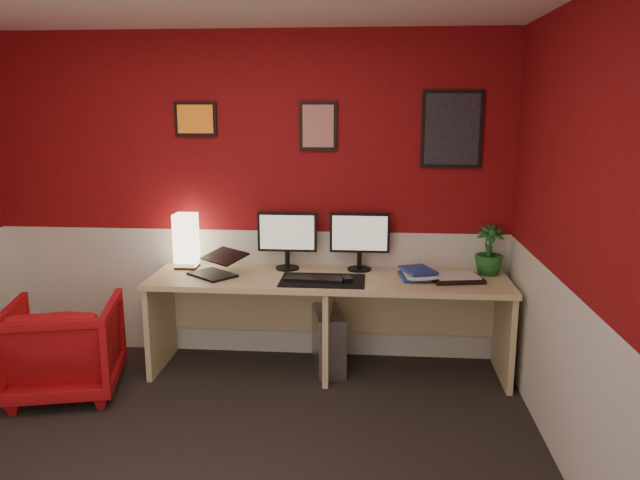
# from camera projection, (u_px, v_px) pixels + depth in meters

# --- Properties ---
(ground) EXTENTS (4.00, 3.50, 0.01)m
(ground) POSITION_uv_depth(u_px,v_px,m) (190.00, 476.00, 3.31)
(ground) COLOR black
(ground) RESTS_ON ground
(wall_back) EXTENTS (4.00, 0.01, 2.50)m
(wall_back) POSITION_uv_depth(u_px,v_px,m) (248.00, 198.00, 4.75)
(wall_back) COLOR maroon
(wall_back) RESTS_ON ground
(wall_right) EXTENTS (0.01, 3.50, 2.50)m
(wall_right) POSITION_uv_depth(u_px,v_px,m) (597.00, 258.00, 2.88)
(wall_right) COLOR maroon
(wall_right) RESTS_ON ground
(wainscot_back) EXTENTS (4.00, 0.01, 1.00)m
(wainscot_back) POSITION_uv_depth(u_px,v_px,m) (251.00, 292.00, 4.91)
(wainscot_back) COLOR silver
(wainscot_back) RESTS_ON ground
(wainscot_right) EXTENTS (0.01, 3.50, 1.00)m
(wainscot_right) POSITION_uv_depth(u_px,v_px,m) (581.00, 405.00, 3.04)
(wainscot_right) COLOR silver
(wainscot_right) RESTS_ON ground
(desk) EXTENTS (2.60, 0.65, 0.73)m
(desk) POSITION_uv_depth(u_px,v_px,m) (328.00, 325.00, 4.55)
(desk) COLOR #C8B680
(desk) RESTS_ON ground
(shoji_lamp) EXTENTS (0.16, 0.16, 0.40)m
(shoji_lamp) POSITION_uv_depth(u_px,v_px,m) (186.00, 242.00, 4.70)
(shoji_lamp) COLOR #FFE5B2
(shoji_lamp) RESTS_ON desk
(laptop) EXTENTS (0.40, 0.39, 0.22)m
(laptop) POSITION_uv_depth(u_px,v_px,m) (212.00, 261.00, 4.49)
(laptop) COLOR black
(laptop) RESTS_ON desk
(monitor_left) EXTENTS (0.45, 0.06, 0.58)m
(monitor_left) POSITION_uv_depth(u_px,v_px,m) (287.00, 232.00, 4.65)
(monitor_left) COLOR black
(monitor_left) RESTS_ON desk
(monitor_right) EXTENTS (0.45, 0.06, 0.58)m
(monitor_right) POSITION_uv_depth(u_px,v_px,m) (360.00, 233.00, 4.62)
(monitor_right) COLOR black
(monitor_right) RESTS_ON desk
(desk_mat) EXTENTS (0.60, 0.38, 0.01)m
(desk_mat) POSITION_uv_depth(u_px,v_px,m) (323.00, 280.00, 4.39)
(desk_mat) COLOR black
(desk_mat) RESTS_ON desk
(keyboard) EXTENTS (0.43, 0.17, 0.02)m
(keyboard) POSITION_uv_depth(u_px,v_px,m) (314.00, 278.00, 4.40)
(keyboard) COLOR black
(keyboard) RESTS_ON desk_mat
(mouse) EXTENTS (0.08, 0.11, 0.03)m
(mouse) POSITION_uv_depth(u_px,v_px,m) (347.00, 279.00, 4.36)
(mouse) COLOR black
(mouse) RESTS_ON desk_mat
(book_bottom) EXTENTS (0.24, 0.30, 0.03)m
(book_bottom) POSITION_uv_depth(u_px,v_px,m) (400.00, 277.00, 4.44)
(book_bottom) COLOR #203A94
(book_bottom) RESTS_ON desk
(book_middle) EXTENTS (0.27, 0.34, 0.02)m
(book_middle) POSITION_uv_depth(u_px,v_px,m) (404.00, 273.00, 4.43)
(book_middle) COLOR silver
(book_middle) RESTS_ON book_bottom
(book_top) EXTENTS (0.29, 0.32, 0.03)m
(book_top) POSITION_uv_depth(u_px,v_px,m) (405.00, 272.00, 4.39)
(book_top) COLOR #203A94
(book_top) RESTS_ON book_middle
(zen_tray) EXTENTS (0.39, 0.31, 0.03)m
(zen_tray) POSITION_uv_depth(u_px,v_px,m) (456.00, 278.00, 4.39)
(zen_tray) COLOR black
(zen_tray) RESTS_ON desk
(potted_plant) EXTENTS (0.22, 0.22, 0.37)m
(potted_plant) POSITION_uv_depth(u_px,v_px,m) (489.00, 250.00, 4.52)
(potted_plant) COLOR #19591E
(potted_plant) RESTS_ON desk
(pc_tower) EXTENTS (0.29, 0.48, 0.45)m
(pc_tower) POSITION_uv_depth(u_px,v_px,m) (329.00, 341.00, 4.63)
(pc_tower) COLOR #99999E
(pc_tower) RESTS_ON ground
(armchair) EXTENTS (0.86, 0.87, 0.66)m
(armchair) POSITION_uv_depth(u_px,v_px,m) (64.00, 347.00, 4.23)
(armchair) COLOR red
(armchair) RESTS_ON ground
(art_left) EXTENTS (0.32, 0.02, 0.26)m
(art_left) POSITION_uv_depth(u_px,v_px,m) (196.00, 119.00, 4.65)
(art_left) COLOR orange
(art_left) RESTS_ON wall_back
(art_center) EXTENTS (0.28, 0.02, 0.36)m
(art_center) POSITION_uv_depth(u_px,v_px,m) (318.00, 126.00, 4.58)
(art_center) COLOR red
(art_center) RESTS_ON wall_back
(art_right) EXTENTS (0.44, 0.02, 0.56)m
(art_right) POSITION_uv_depth(u_px,v_px,m) (452.00, 129.00, 4.50)
(art_right) COLOR black
(art_right) RESTS_ON wall_back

